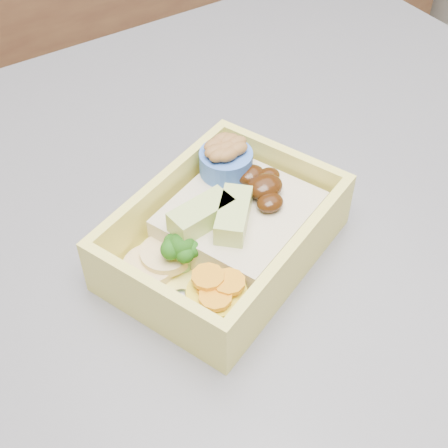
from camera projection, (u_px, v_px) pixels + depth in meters
bento_box at (226, 228)px, 0.48m from camera, size 0.21×0.18×0.06m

